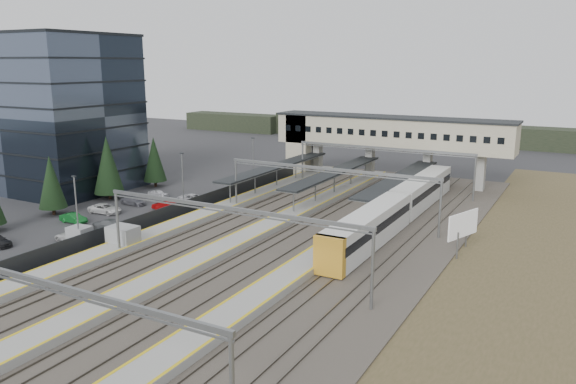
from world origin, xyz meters
The scene contains 15 objects.
ground centered at (0.00, 0.00, 0.00)m, with size 220.00×220.00×0.00m, color #2B2B2D.
office_building centered at (-36.00, 12.00, 12.19)m, with size 24.30×18.30×24.30m.
conifer_row centered at (-22.00, -3.86, 4.84)m, with size 4.42×49.82×9.50m.
car_park centered at (-13.46, -6.80, 0.61)m, with size 10.67×44.50×1.29m.
lampposts centered at (-8.00, 1.25, 4.34)m, with size 0.50×53.25×8.07m.
fence centered at (-6.50, 5.00, 1.00)m, with size 0.08×90.00×2.00m.
relay_cabin_near centered at (-3.27, -6.12, 1.30)m, with size 3.13×2.29×2.61m.
relay_cabin_far centered at (-8.61, -7.37, 1.06)m, with size 2.41×2.04×2.13m.
rail_corridor centered at (9.34, 5.00, 0.29)m, with size 34.00×90.00×0.92m.
canopies centered at (7.00, 27.00, 3.92)m, with size 23.10×30.00×3.28m.
footbridge centered at (7.70, 42.00, 7.93)m, with size 40.40×6.40×11.20m.
gantries centered at (12.00, 3.00, 6.00)m, with size 28.40×62.28×7.17m.
train centered at (20.00, 17.46, 2.19)m, with size 3.05×42.45×3.84m.
billboard centered at (29.36, 10.34, 3.00)m, with size 1.97×5.17×4.52m.
treeline_far centered at (23.81, 92.28, 2.95)m, with size 170.00×19.00×7.00m.
Camera 1 is at (40.50, -48.66, 19.88)m, focal length 35.00 mm.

